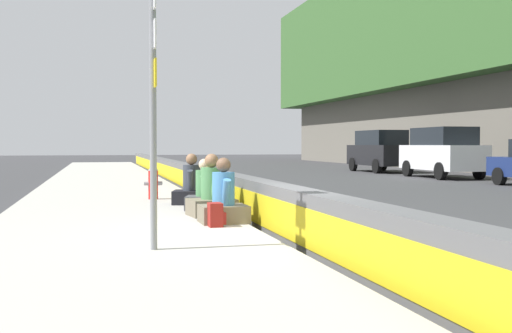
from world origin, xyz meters
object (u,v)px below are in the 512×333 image
object	(u,v)px
seated_person_middle	(212,196)
seated_person_far	(192,188)
backpack	(216,215)
seated_person_foreground	(223,202)
seated_person_rear	(204,194)
parked_car_fourth	(442,152)
fire_hydrant	(153,181)
route_sign_post	(153,90)
parked_car_midline	(380,150)

from	to	relation	value
seated_person_middle	seated_person_far	xyz separation A→B (m)	(2.42, 0.03, -0.01)
seated_person_far	backpack	distance (m)	4.02
seated_person_foreground	seated_person_far	size ratio (longest dim) A/B	0.98
seated_person_middle	seated_person_far	world-z (taller)	seated_person_middle
seated_person_rear	backpack	bearing A→B (deg)	174.45
parked_car_fourth	fire_hydrant	bearing A→B (deg)	124.10
route_sign_post	parked_car_midline	size ratio (longest dim) A/B	0.75
backpack	seated_person_foreground	bearing A→B (deg)	-25.45
fire_hydrant	seated_person_far	distance (m)	1.69
parked_car_midline	parked_car_fourth	bearing A→B (deg)	-179.20
backpack	parked_car_midline	bearing A→B (deg)	-31.95
seated_person_middle	seated_person_rear	size ratio (longest dim) A/B	1.11
seated_person_rear	seated_person_middle	bearing A→B (deg)	177.68
backpack	route_sign_post	bearing A→B (deg)	149.39
fire_hydrant	backpack	size ratio (longest dim) A/B	2.20
route_sign_post	seated_person_rear	size ratio (longest dim) A/B	3.34
route_sign_post	seated_person_far	world-z (taller)	route_sign_post
route_sign_post	seated_person_rear	distance (m)	5.25
seated_person_middle	seated_person_far	bearing A→B (deg)	0.77
fire_hydrant	seated_person_rear	distance (m)	2.95
seated_person_foreground	parked_car_midline	distance (m)	24.24
seated_person_far	fire_hydrant	bearing A→B (deg)	26.55
parked_car_fourth	seated_person_far	bearing A→B (deg)	129.77
parked_car_midline	seated_person_far	bearing A→B (deg)	142.76
seated_person_middle	backpack	xyz separation A→B (m)	(-1.59, 0.22, -0.18)
route_sign_post	parked_car_fourth	world-z (taller)	route_sign_post
route_sign_post	seated_person_foreground	size ratio (longest dim) A/B	3.13
seated_person_rear	parked_car_midline	bearing A→B (deg)	-35.03
seated_person_far	parked_car_midline	size ratio (longest dim) A/B	0.24
seated_person_foreground	parked_car_fourth	bearing A→B (deg)	-42.07
route_sign_post	seated_person_rear	world-z (taller)	route_sign_post
seated_person_middle	fire_hydrant	bearing A→B (deg)	11.31
route_sign_post	seated_person_foreground	distance (m)	3.37
fire_hydrant	parked_car_midline	xyz separation A→B (m)	(15.48, -13.67, 0.60)
backpack	seated_person_far	bearing A→B (deg)	-2.64
route_sign_post	fire_hydrant	xyz separation A→B (m)	(7.55, -0.64, -1.65)
seated_person_rear	backpack	world-z (taller)	seated_person_rear
backpack	parked_car_fourth	bearing A→B (deg)	-41.64
fire_hydrant	seated_person_foreground	distance (m)	5.11
backpack	fire_hydrant	bearing A→B (deg)	5.88
seated_person_middle	parked_car_midline	bearing A→B (deg)	-33.57
route_sign_post	seated_person_middle	world-z (taller)	route_sign_post
parked_car_fourth	seated_person_middle	bearing A→B (deg)	135.59
seated_person_rear	parked_car_midline	world-z (taller)	parked_car_midline
seated_person_far	seated_person_middle	bearing A→B (deg)	-179.23
route_sign_post	parked_car_midline	xyz separation A→B (m)	(23.04, -14.30, -1.05)
parked_car_fourth	route_sign_post	bearing A→B (deg)	139.53
seated_person_far	route_sign_post	bearing A→B (deg)	167.07
seated_person_far	backpack	world-z (taller)	seated_person_far
route_sign_post	seated_person_foreground	world-z (taller)	route_sign_post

